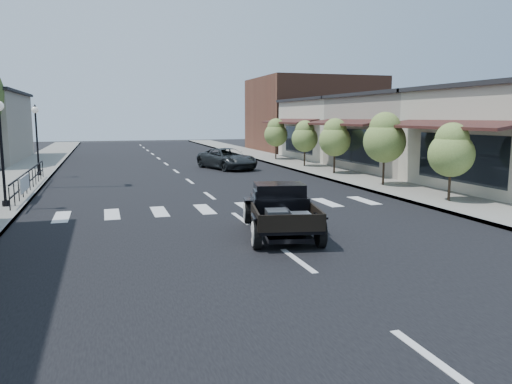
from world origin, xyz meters
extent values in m
plane|color=black|center=(0.00, 0.00, 0.00)|extent=(120.00, 120.00, 0.00)
cube|color=black|center=(0.00, 15.00, 0.01)|extent=(14.00, 80.00, 0.02)
cube|color=gray|center=(-8.50, 15.00, 0.07)|extent=(3.00, 80.00, 0.15)
cube|color=gray|center=(8.50, 15.00, 0.07)|extent=(3.00, 80.00, 0.15)
cube|color=gray|center=(15.00, 13.00, 2.25)|extent=(10.00, 9.00, 4.50)
cube|color=beige|center=(15.00, 22.00, 2.25)|extent=(10.00, 9.00, 4.50)
cube|color=brown|center=(15.50, 32.00, 3.50)|extent=(11.00, 10.00, 7.00)
imported|color=black|center=(3.32, 17.47, 0.66)|extent=(3.50, 5.17, 1.31)
camera|label=1|loc=(-4.18, -13.35, 3.29)|focal=35.00mm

